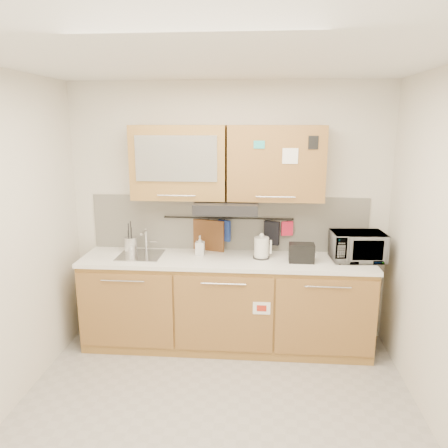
# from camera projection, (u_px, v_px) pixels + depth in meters

# --- Properties ---
(floor) EXTENTS (3.20, 3.20, 0.00)m
(floor) POSITION_uv_depth(u_px,v_px,m) (214.00, 423.00, 3.29)
(floor) COLOR #9E9993
(floor) RESTS_ON ground
(ceiling) EXTENTS (3.20, 3.20, 0.00)m
(ceiling) POSITION_uv_depth(u_px,v_px,m) (212.00, 57.00, 2.69)
(ceiling) COLOR white
(ceiling) RESTS_ON wall_back
(wall_back) EXTENTS (3.20, 0.00, 3.20)m
(wall_back) POSITION_uv_depth(u_px,v_px,m) (228.00, 213.00, 4.44)
(wall_back) COLOR silver
(wall_back) RESTS_ON ground
(base_cabinet) EXTENTS (2.80, 0.64, 0.88)m
(base_cabinet) POSITION_uv_depth(u_px,v_px,m) (226.00, 307.00, 4.35)
(base_cabinet) COLOR #B0803E
(base_cabinet) RESTS_ON floor
(countertop) EXTENTS (2.82, 0.62, 0.04)m
(countertop) POSITION_uv_depth(u_px,v_px,m) (226.00, 260.00, 4.24)
(countertop) COLOR white
(countertop) RESTS_ON base_cabinet
(backsplash) EXTENTS (2.80, 0.02, 0.56)m
(backsplash) POSITION_uv_depth(u_px,v_px,m) (228.00, 223.00, 4.46)
(backsplash) COLOR silver
(backsplash) RESTS_ON countertop
(upper_cabinets) EXTENTS (1.82, 0.37, 0.70)m
(upper_cabinets) POSITION_uv_depth(u_px,v_px,m) (227.00, 163.00, 4.15)
(upper_cabinets) COLOR #B0803E
(upper_cabinets) RESTS_ON wall_back
(range_hood) EXTENTS (0.60, 0.46, 0.10)m
(range_hood) POSITION_uv_depth(u_px,v_px,m) (227.00, 206.00, 4.17)
(range_hood) COLOR black
(range_hood) RESTS_ON upper_cabinets
(sink) EXTENTS (0.42, 0.40, 0.26)m
(sink) POSITION_uv_depth(u_px,v_px,m) (141.00, 255.00, 4.31)
(sink) COLOR silver
(sink) RESTS_ON countertop
(utensil_rail) EXTENTS (1.30, 0.02, 0.02)m
(utensil_rail) POSITION_uv_depth(u_px,v_px,m) (228.00, 218.00, 4.41)
(utensil_rail) COLOR black
(utensil_rail) RESTS_ON backsplash
(utensil_crock) EXTENTS (0.14, 0.14, 0.32)m
(utensil_crock) POSITION_uv_depth(u_px,v_px,m) (131.00, 245.00, 4.40)
(utensil_crock) COLOR silver
(utensil_crock) RESTS_ON countertop
(kettle) EXTENTS (0.18, 0.16, 0.25)m
(kettle) POSITION_uv_depth(u_px,v_px,m) (262.00, 248.00, 4.21)
(kettle) COLOR silver
(kettle) RESTS_ON countertop
(toaster) EXTENTS (0.24, 0.14, 0.18)m
(toaster) POSITION_uv_depth(u_px,v_px,m) (302.00, 253.00, 4.10)
(toaster) COLOR black
(toaster) RESTS_ON countertop
(microwave) EXTENTS (0.51, 0.37, 0.27)m
(microwave) POSITION_uv_depth(u_px,v_px,m) (357.00, 246.00, 4.15)
(microwave) COLOR #999999
(microwave) RESTS_ON countertop
(soap_bottle) EXTENTS (0.09, 0.09, 0.19)m
(soap_bottle) POSITION_uv_depth(u_px,v_px,m) (200.00, 245.00, 4.32)
(soap_bottle) COLOR #999999
(soap_bottle) RESTS_ON countertop
(cutting_board) EXTENTS (0.33, 0.12, 0.41)m
(cutting_board) POSITION_uv_depth(u_px,v_px,m) (209.00, 240.00, 4.46)
(cutting_board) COLOR brown
(cutting_board) RESTS_ON utensil_rail
(oven_mitt) EXTENTS (0.13, 0.08, 0.21)m
(oven_mitt) POSITION_uv_depth(u_px,v_px,m) (224.00, 231.00, 4.42)
(oven_mitt) COLOR navy
(oven_mitt) RESTS_ON utensil_rail
(dark_pouch) EXTENTS (0.16, 0.09, 0.24)m
(dark_pouch) POSITION_uv_depth(u_px,v_px,m) (272.00, 233.00, 4.39)
(dark_pouch) COLOR black
(dark_pouch) RESTS_ON utensil_rail
(pot_holder) EXTENTS (0.12, 0.05, 0.14)m
(pot_holder) POSITION_uv_depth(u_px,v_px,m) (287.00, 228.00, 4.37)
(pot_holder) COLOR red
(pot_holder) RESTS_ON utensil_rail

